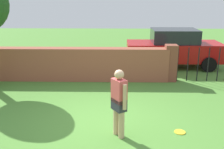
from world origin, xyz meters
TOP-DOWN VIEW (x-y plane):
  - ground_plane at (0.00, 0.00)m, footprint 40.00×40.00m
  - brick_wall at (-1.50, 3.59)m, footprint 7.54×0.50m
  - person at (0.39, -0.69)m, footprint 0.38×0.47m
  - fence_gate at (3.60, 3.59)m, footprint 2.91×0.44m
  - car at (2.89, 5.72)m, footprint 4.20×1.93m
  - frisbee_yellow at (1.88, -0.51)m, footprint 0.27×0.27m

SIDE VIEW (x-z plane):
  - ground_plane at x=0.00m, z-range 0.00..0.00m
  - frisbee_yellow at x=1.88m, z-range 0.00..0.02m
  - brick_wall at x=-1.50m, z-range 0.00..1.26m
  - fence_gate at x=3.60m, z-range 0.00..1.40m
  - car at x=2.89m, z-range 0.00..1.72m
  - person at x=0.39m, z-range 0.09..1.71m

